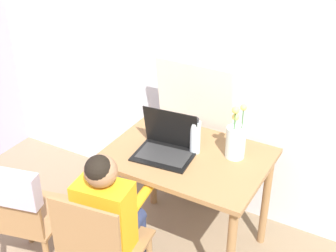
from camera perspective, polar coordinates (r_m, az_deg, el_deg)
The scene contains 9 objects.
wall_back at distance 2.91m, azimuth 12.62°, elevation 9.05°, with size 6.40×0.05×2.50m.
dining_table at distance 2.83m, azimuth 2.34°, elevation -5.39°, with size 0.94×0.68×0.73m.
chair_occupied at distance 2.58m, azimuth -8.15°, elevation -14.91°, with size 0.45×0.45×0.84m.
chair_spare at distance 2.76m, azimuth -17.93°, elevation -9.16°, with size 0.49×0.51×0.85m.
person_seated at distance 2.54m, azimuth -7.12°, elevation -10.21°, with size 0.35×0.46×1.01m.
laptop at distance 2.76m, azimuth -0.15°, elevation -2.21°, with size 0.36×0.29×0.26m.
flower_vase at distance 2.73m, azimuth 8.26°, elevation -1.70°, with size 0.12×0.12×0.35m.
water_bottle at distance 2.74m, azimuth 3.35°, elevation -1.29°, with size 0.06×0.06×0.23m.
cardboard_panel at distance 3.22m, azimuth 3.45°, elevation -1.53°, with size 0.54×0.18×1.15m.
Camera 1 is at (0.76, -0.41, 2.24)m, focal length 50.00 mm.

